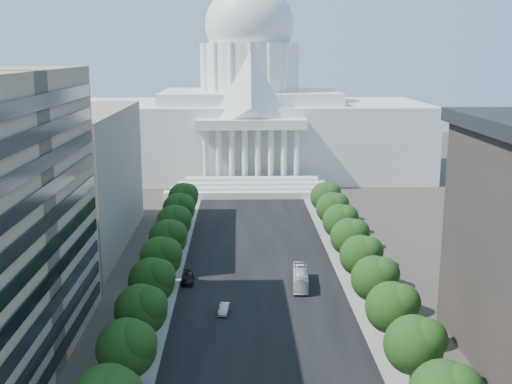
{
  "coord_description": "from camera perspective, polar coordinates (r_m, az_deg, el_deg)",
  "views": [
    {
      "loc": [
        -3.91,
        -38.04,
        42.29
      ],
      "look_at": [
        -0.45,
        87.42,
        14.69
      ],
      "focal_mm": 45.0,
      "sensor_mm": 36.0,
      "label": 1
    }
  ],
  "objects": [
    {
      "name": "tree_l_c",
      "position": [
        83.22,
        -11.24,
        -13.36
      ],
      "size": [
        7.79,
        7.6,
        9.97
      ],
      "color": "#33261C",
      "rests_on": "ground"
    },
    {
      "name": "tree_r_f",
      "position": [
        117.66,
        9.44,
        -5.5
      ],
      "size": [
        7.79,
        7.6,
        9.97
      ],
      "color": "#33261C",
      "rests_on": "ground"
    },
    {
      "name": "streetlight_c",
      "position": [
        107.28,
        11.45,
        -7.73
      ],
      "size": [
        2.61,
        0.44,
        9.0
      ],
      "color": "gray",
      "rests_on": "ground"
    },
    {
      "name": "capitol",
      "position": [
        224.07,
        -0.57,
        6.7
      ],
      "size": [
        120.0,
        56.0,
        73.0
      ],
      "color": "white",
      "rests_on": "ground"
    },
    {
      "name": "tree_l_i",
      "position": [
        150.81,
        -6.77,
        -1.43
      ],
      "size": [
        7.79,
        7.6,
        9.97
      ],
      "color": "#33261C",
      "rests_on": "ground"
    },
    {
      "name": "city_bus",
      "position": [
        119.18,
        3.98,
        -7.59
      ],
      "size": [
        3.61,
        11.61,
        3.18
      ],
      "primitive_type": "imported",
      "rotation": [
        0.0,
        0.0,
        -0.08
      ],
      "color": "silver",
      "rests_on": "ground"
    },
    {
      "name": "tree_l_g",
      "position": [
        127.75,
        -7.71,
        -4.0
      ],
      "size": [
        7.79,
        7.6,
        9.97
      ],
      "color": "#33261C",
      "rests_on": "ground"
    },
    {
      "name": "tree_r_e",
      "position": [
        106.55,
        10.66,
        -7.47
      ],
      "size": [
        7.79,
        7.6,
        9.97
      ],
      "color": "#33261C",
      "rests_on": "ground"
    },
    {
      "name": "tree_l_j",
      "position": [
        162.44,
        -6.39,
        -0.42
      ],
      "size": [
        7.79,
        7.6,
        9.97
      ],
      "color": "#33261C",
      "rests_on": "ground"
    },
    {
      "name": "tree_r_j",
      "position": [
        163.38,
        6.29,
        -0.34
      ],
      "size": [
        7.79,
        7.6,
        9.97
      ],
      "color": "#33261C",
      "rests_on": "ground"
    },
    {
      "name": "car_dark_b",
      "position": [
        121.33,
        -6.07,
        -7.66
      ],
      "size": [
        2.37,
        5.65,
        1.63
      ],
      "primitive_type": "imported",
      "rotation": [
        0.0,
        0.0,
        0.02
      ],
      "color": "black",
      "rests_on": "ground"
    },
    {
      "name": "road_asphalt",
      "position": [
        134.9,
        0.16,
        -5.87
      ],
      "size": [
        30.0,
        260.0,
        0.01
      ],
      "primitive_type": "cube",
      "color": "black",
      "rests_on": "ground"
    },
    {
      "name": "car_silver",
      "position": [
        107.58,
        -2.85,
        -10.34
      ],
      "size": [
        2.06,
        4.59,
        1.46
      ],
      "primitive_type": "imported",
      "rotation": [
        0.0,
        0.0,
        -0.12
      ],
      "color": "#ABADB3",
      "rests_on": "ground"
    },
    {
      "name": "sidewalk_right",
      "position": [
        136.77,
        8.19,
        -5.74
      ],
      "size": [
        8.0,
        260.0,
        0.02
      ],
      "primitive_type": "cube",
      "color": "gray",
      "rests_on": "ground"
    },
    {
      "name": "tree_l_e",
      "position": [
        105.1,
        -9.08,
        -7.69
      ],
      "size": [
        7.79,
        7.6,
        9.97
      ],
      "color": "#33261C",
      "rests_on": "ground"
    },
    {
      "name": "tree_l_f",
      "position": [
        116.36,
        -8.33,
        -5.67
      ],
      "size": [
        7.79,
        7.6,
        9.97
      ],
      "color": "#33261C",
      "rests_on": "ground"
    },
    {
      "name": "office_block_left_far",
      "position": [
        147.45,
        -18.95,
        1.06
      ],
      "size": [
        38.0,
        52.0,
        30.0
      ],
      "primitive_type": "cube",
      "color": "gray",
      "rests_on": "ground"
    },
    {
      "name": "streetlight_b",
      "position": [
        85.04,
        15.28,
        -13.46
      ],
      "size": [
        2.61,
        0.44,
        9.0
      ],
      "color": "gray",
      "rests_on": "ground"
    },
    {
      "name": "sidewalk_left",
      "position": [
        135.68,
        -7.93,
        -5.88
      ],
      "size": [
        8.0,
        260.0,
        0.02
      ],
      "primitive_type": "cube",
      "color": "gray",
      "rests_on": "ground"
    },
    {
      "name": "tree_r_h",
      "position": [
        140.33,
        7.61,
        -2.5
      ],
      "size": [
        7.79,
        7.6,
        9.97
      ],
      "color": "#33261C",
      "rests_on": "ground"
    },
    {
      "name": "tree_l_d",
      "position": [
        94.03,
        -10.02,
        -10.2
      ],
      "size": [
        7.79,
        7.6,
        9.97
      ],
      "color": "#33261C",
      "rests_on": "ground"
    },
    {
      "name": "tree_r_c",
      "position": [
        85.04,
        14.11,
        -12.92
      ],
      "size": [
        7.79,
        7.6,
        9.97
      ],
      "color": "#33261C",
      "rests_on": "ground"
    },
    {
      "name": "streetlight_e",
      "position": [
        154.31,
        7.35,
        -1.37
      ],
      "size": [
        2.61,
        0.44,
        9.0
      ],
      "color": "gray",
      "rests_on": "ground"
    },
    {
      "name": "streetlight_d",
      "position": [
        130.52,
        9.02,
        -3.98
      ],
      "size": [
        2.61,
        0.44,
        9.0
      ],
      "color": "gray",
      "rests_on": "ground"
    },
    {
      "name": "tree_l_h",
      "position": [
        139.24,
        -7.2,
        -2.61
      ],
      "size": [
        7.79,
        7.6,
        9.97
      ],
      "color": "#33261C",
      "rests_on": "ground"
    },
    {
      "name": "streetlight_f",
      "position": [
        178.43,
        6.13,
        0.54
      ],
      "size": [
        2.61,
        0.44,
        9.0
      ],
      "color": "gray",
      "rests_on": "ground"
    },
    {
      "name": "tree_r_g",
      "position": [
        128.94,
        8.44,
        -3.87
      ],
      "size": [
        7.79,
        7.6,
        9.97
      ],
      "color": "#33261C",
      "rests_on": "ground"
    },
    {
      "name": "tree_r_i",
      "position": [
        151.82,
        6.9,
        -1.34
      ],
      "size": [
        7.79,
        7.6,
        9.97
      ],
      "color": "#33261C",
      "rests_on": "ground"
    },
    {
      "name": "tree_r_d",
      "position": [
        95.65,
        12.18,
        -9.9
      ],
      "size": [
        7.79,
        7.6,
        9.97
      ],
      "color": "#33261C",
      "rests_on": "ground"
    }
  ]
}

